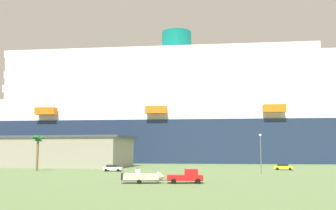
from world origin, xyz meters
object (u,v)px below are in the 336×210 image
at_px(palm_tree, 38,142).
at_px(street_lamp, 261,148).
at_px(small_boat_on_trailer, 146,177).
at_px(parked_car_yellow_taxi, 284,167).
at_px(cruise_ship, 262,118).
at_px(parked_car_white_van, 113,168).
at_px(pickup_truck, 186,176).

distance_m(palm_tree, street_lamp, 53.85).
height_order(small_boat_on_trailer, parked_car_yellow_taxi, small_boat_on_trailer).
relative_size(cruise_ship, parked_car_white_van, 62.89).
distance_m(small_boat_on_trailer, parked_car_yellow_taxi, 50.09).
relative_size(cruise_ship, pickup_truck, 50.46).
xyz_separation_m(street_lamp, parked_car_yellow_taxi, (5.99, 16.68, -4.75)).
distance_m(cruise_ship, street_lamp, 74.98).
relative_size(cruise_ship, parked_car_yellow_taxi, 59.68).
height_order(parked_car_yellow_taxi, parked_car_white_van, same).
bearing_deg(parked_car_yellow_taxi, palm_tree, -163.24).
bearing_deg(pickup_truck, parked_car_white_van, 130.18).
bearing_deg(cruise_ship, street_lamp, -92.06).
xyz_separation_m(pickup_truck, street_lamp, (12.01, 25.66, 4.54)).
bearing_deg(cruise_ship, palm_tree, -126.91).
height_order(pickup_truck, parked_car_yellow_taxi, pickup_truck).
bearing_deg(parked_car_yellow_taxi, cruise_ship, 93.34).
distance_m(street_lamp, parked_car_yellow_taxi, 18.35).
height_order(small_boat_on_trailer, parked_car_white_van, small_boat_on_trailer).
height_order(small_boat_on_trailer, palm_tree, palm_tree).
distance_m(pickup_truck, small_boat_on_trailer, 6.40).
bearing_deg(palm_tree, parked_car_yellow_taxi, 16.76).
height_order(cruise_ship, pickup_truck, cruise_ship).
bearing_deg(palm_tree, street_lamp, 1.42).
bearing_deg(small_boat_on_trailer, parked_car_white_van, 120.24).
xyz_separation_m(small_boat_on_trailer, street_lamp, (18.23, 27.16, 4.62)).
bearing_deg(cruise_ship, parked_car_white_van, -117.44).
distance_m(pickup_truck, parked_car_yellow_taxi, 46.01).
height_order(pickup_truck, parked_car_white_van, pickup_truck).
bearing_deg(parked_car_yellow_taxi, pickup_truck, -113.03).
height_order(small_boat_on_trailer, street_lamp, street_lamp).
distance_m(small_boat_on_trailer, parked_car_white_van, 33.15).
bearing_deg(small_boat_on_trailer, parked_car_yellow_taxi, 61.08).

